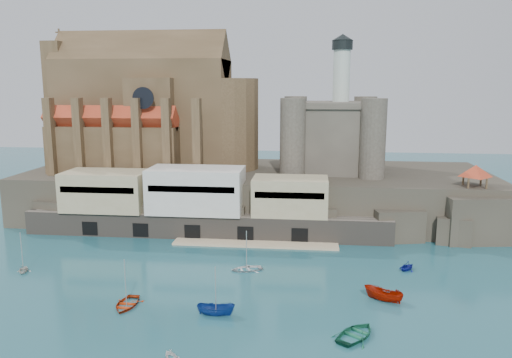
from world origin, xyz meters
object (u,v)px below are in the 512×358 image
object	(u,v)px
castle_keep	(331,133)
pavilion	(475,172)
boat_2	(216,315)
boat_0	(127,306)
church	(152,114)

from	to	relation	value
castle_keep	pavilion	size ratio (longest dim) A/B	4.58
pavilion	boat_2	bearing A→B (deg)	-138.85
castle_keep	boat_0	distance (m)	60.53
church	pavilion	distance (m)	68.65
church	castle_keep	world-z (taller)	church
castle_keep	pavilion	xyz separation A→B (m)	(25.92, -15.08, -5.59)
boat_0	boat_2	xyz separation A→B (m)	(12.16, -1.25, 0.00)
castle_keep	boat_2	world-z (taller)	castle_keep
pavilion	boat_2	world-z (taller)	pavilion
castle_keep	boat_2	xyz separation A→B (m)	(-15.92, -51.64, -18.31)
castle_keep	pavilion	bearing A→B (deg)	-30.18
pavilion	boat_0	distance (m)	65.78
pavilion	church	bearing A→B (deg)	166.52
castle_keep	boat_0	world-z (taller)	castle_keep
castle_keep	boat_0	xyz separation A→B (m)	(-28.09, -50.40, -18.31)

